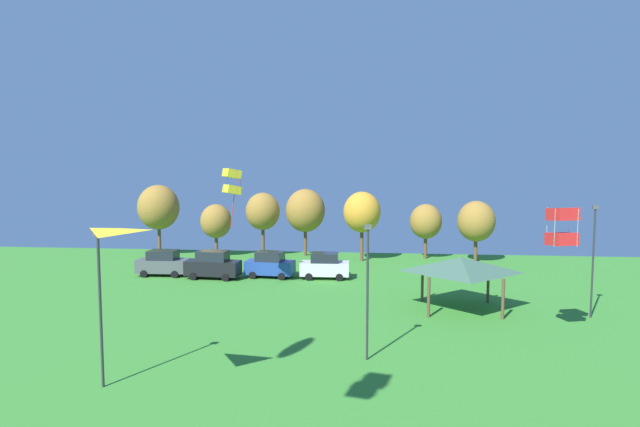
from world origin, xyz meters
TOP-DOWN VIEW (x-y plane):
  - kite_flying_0 at (-9.12, 38.68)m, footprint 1.58×1.57m
  - kite_flying_3 at (11.29, 30.60)m, footprint 1.52×1.56m
  - kite_flying_6 at (-8.50, 19.35)m, footprint 2.09×1.57m
  - parked_car_leftmost at (-17.49, 45.41)m, footprint 4.56×2.21m
  - parked_car_second_from_left at (-12.63, 44.62)m, footprint 4.82×2.24m
  - parked_car_third_from_left at (-7.77, 45.62)m, footprint 4.39×2.34m
  - parked_car_rightmost_in_row at (-2.91, 45.63)m, footprint 4.28×2.17m
  - park_pavilion at (7.12, 36.78)m, footprint 5.98×5.24m
  - light_post_0 at (15.15, 35.73)m, footprint 0.36×0.20m
  - light_post_1 at (-10.45, 22.70)m, footprint 0.36×0.20m
  - light_post_2 at (0.94, 27.05)m, footprint 0.36×0.20m
  - treeline_tree_0 at (-22.47, 55.98)m, footprint 4.52×4.52m
  - treeline_tree_1 at (-15.84, 55.75)m, footprint 3.39×3.39m
  - treeline_tree_2 at (-10.78, 56.55)m, footprint 3.74×3.74m
  - treeline_tree_3 at (-6.16, 57.35)m, footprint 4.35×4.35m
  - treeline_tree_4 at (0.14, 54.69)m, footprint 3.87×3.87m
  - treeline_tree_5 at (6.93, 56.82)m, footprint 3.39×3.39m
  - treeline_tree_6 at (11.85, 55.16)m, footprint 3.81×3.81m

SIDE VIEW (x-z plane):
  - parked_car_rightmost_in_row at x=-2.91m, z-range -0.01..2.26m
  - parked_car_leftmost at x=-17.49m, z-range -0.01..2.28m
  - parked_car_third_from_left at x=-7.77m, z-range -0.01..2.29m
  - parked_car_second_from_left at x=-12.63m, z-range -0.02..2.43m
  - park_pavilion at x=7.12m, z-range 1.28..4.88m
  - light_post_2 at x=0.94m, z-range 0.41..7.17m
  - light_post_1 at x=-10.45m, z-range 0.41..7.26m
  - treeline_tree_1 at x=-15.84m, z-range 1.01..6.79m
  - treeline_tree_5 at x=6.93m, z-range 1.05..6.94m
  - light_post_0 at x=15.15m, z-range 0.41..7.64m
  - treeline_tree_6 at x=11.85m, z-range 1.06..7.41m
  - treeline_tree_2 at x=-10.78m, z-range 1.43..8.47m
  - treeline_tree_3 at x=-6.16m, z-range 1.30..8.73m
  - treeline_tree_4 at x=0.14m, z-range 1.48..8.74m
  - treeline_tree_0 at x=-22.47m, z-range 1.43..9.29m
  - kite_flying_6 at x=-8.50m, z-range 6.20..6.42m
  - kite_flying_3 at x=11.29m, z-range 5.33..7.45m
  - kite_flying_0 at x=-9.12m, z-range 6.44..10.75m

